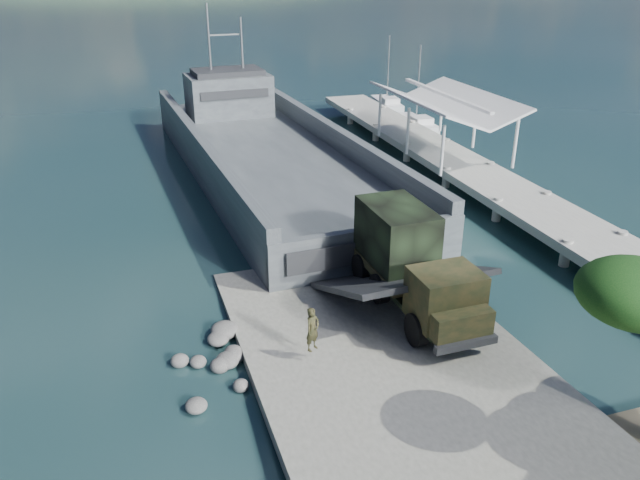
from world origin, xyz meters
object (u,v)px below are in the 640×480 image
at_px(landing_craft, 269,163).
at_px(military_truck, 411,262).
at_px(pier, 449,150).
at_px(sailboat_far, 387,104).
at_px(soldier, 313,339).
at_px(sailboat_near, 417,124).

distance_m(landing_craft, military_truck, 19.52).
distance_m(pier, military_truck, 19.68).
bearing_deg(pier, sailboat_far, 78.48).
bearing_deg(soldier, pier, 17.13).
distance_m(military_truck, sailboat_far, 39.53).
xyz_separation_m(military_truck, soldier, (-4.98, -2.61, -1.04)).
xyz_separation_m(pier, sailboat_near, (3.29, 11.73, -1.21)).
bearing_deg(pier, soldier, -129.39).
bearing_deg(sailboat_far, soldier, -110.92).
xyz_separation_m(pier, military_truck, (-10.71, -16.50, 0.78)).
distance_m(landing_craft, soldier, 22.33).
height_order(landing_craft, military_truck, landing_craft).
bearing_deg(sailboat_near, sailboat_far, 85.75).
xyz_separation_m(landing_craft, military_truck, (1.32, -19.42, 1.45)).
relative_size(military_truck, soldier, 4.93).
bearing_deg(military_truck, soldier, -153.80).
relative_size(pier, soldier, 26.40).
distance_m(landing_craft, sailboat_near, 17.68).
xyz_separation_m(landing_craft, sailboat_near, (15.32, 8.81, -0.54)).
distance_m(soldier, sailboat_far, 43.93).
bearing_deg(landing_craft, sailboat_far, 43.41).
height_order(pier, sailboat_near, sailboat_near).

